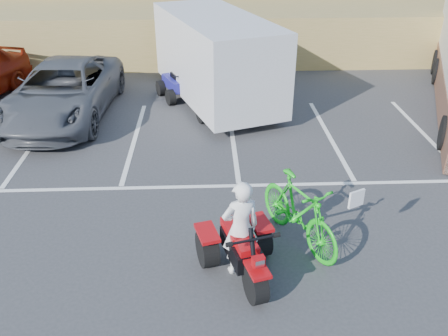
{
  "coord_description": "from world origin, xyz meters",
  "views": [
    {
      "loc": [
        -0.74,
        -6.89,
        5.59
      ],
      "look_at": [
        -0.39,
        1.44,
        1.0
      ],
      "focal_mm": 38.0,
      "sensor_mm": 36.0,
      "label": 1
    }
  ],
  "objects_px": {
    "red_trike_atv": "(243,275)",
    "rider": "(241,228)",
    "quad_atv_green": "(208,94)",
    "green_dirt_bike": "(299,211)",
    "cargo_trailer": "(216,57)",
    "quad_atv_blue": "(178,98)",
    "grey_pickup": "(63,91)"
  },
  "relations": [
    {
      "from": "red_trike_atv",
      "to": "rider",
      "type": "distance_m",
      "value": 0.91
    },
    {
      "from": "red_trike_atv",
      "to": "quad_atv_green",
      "type": "relative_size",
      "value": 1.09
    },
    {
      "from": "green_dirt_bike",
      "to": "quad_atv_green",
      "type": "xyz_separation_m",
      "value": [
        -1.58,
        8.18,
        -0.68
      ]
    },
    {
      "from": "cargo_trailer",
      "to": "quad_atv_green",
      "type": "distance_m",
      "value": 1.65
    },
    {
      "from": "red_trike_atv",
      "to": "rider",
      "type": "height_order",
      "value": "rider"
    },
    {
      "from": "green_dirt_bike",
      "to": "cargo_trailer",
      "type": "xyz_separation_m",
      "value": [
        -1.32,
        7.49,
        0.8
      ]
    },
    {
      "from": "cargo_trailer",
      "to": "quad_atv_blue",
      "type": "distance_m",
      "value": 1.98
    },
    {
      "from": "rider",
      "to": "quad_atv_green",
      "type": "height_order",
      "value": "rider"
    },
    {
      "from": "red_trike_atv",
      "to": "quad_atv_blue",
      "type": "bearing_deg",
      "value": 84.38
    },
    {
      "from": "rider",
      "to": "green_dirt_bike",
      "type": "height_order",
      "value": "rider"
    },
    {
      "from": "red_trike_atv",
      "to": "rider",
      "type": "bearing_deg",
      "value": 90.0
    },
    {
      "from": "green_dirt_bike",
      "to": "quad_atv_blue",
      "type": "height_order",
      "value": "green_dirt_bike"
    },
    {
      "from": "red_trike_atv",
      "to": "quad_atv_blue",
      "type": "height_order",
      "value": "red_trike_atv"
    },
    {
      "from": "rider",
      "to": "quad_atv_blue",
      "type": "relative_size",
      "value": 1.24
    },
    {
      "from": "grey_pickup",
      "to": "quad_atv_blue",
      "type": "height_order",
      "value": "grey_pickup"
    },
    {
      "from": "rider",
      "to": "quad_atv_green",
      "type": "xyz_separation_m",
      "value": [
        -0.44,
        8.96,
        -0.9
      ]
    },
    {
      "from": "cargo_trailer",
      "to": "quad_atv_blue",
      "type": "xyz_separation_m",
      "value": [
        -1.26,
        0.4,
        -1.48
      ]
    },
    {
      "from": "quad_atv_blue",
      "to": "rider",
      "type": "bearing_deg",
      "value": -103.45
    },
    {
      "from": "cargo_trailer",
      "to": "quad_atv_blue",
      "type": "relative_size",
      "value": 4.34
    },
    {
      "from": "grey_pickup",
      "to": "cargo_trailer",
      "type": "xyz_separation_m",
      "value": [
        4.59,
        1.03,
        0.68
      ]
    },
    {
      "from": "rider",
      "to": "quad_atv_green",
      "type": "bearing_deg",
      "value": -102.36
    },
    {
      "from": "grey_pickup",
      "to": "quad_atv_blue",
      "type": "distance_m",
      "value": 3.71
    },
    {
      "from": "grey_pickup",
      "to": "cargo_trailer",
      "type": "height_order",
      "value": "cargo_trailer"
    },
    {
      "from": "red_trike_atv",
      "to": "green_dirt_bike",
      "type": "xyz_separation_m",
      "value": [
        1.1,
        0.92,
        0.68
      ]
    },
    {
      "from": "cargo_trailer",
      "to": "quad_atv_green",
      "type": "xyz_separation_m",
      "value": [
        -0.25,
        0.69,
        -1.48
      ]
    },
    {
      "from": "green_dirt_bike",
      "to": "quad_atv_blue",
      "type": "distance_m",
      "value": 8.33
    },
    {
      "from": "quad_atv_green",
      "to": "quad_atv_blue",
      "type": "bearing_deg",
      "value": -150.21
    },
    {
      "from": "red_trike_atv",
      "to": "grey_pickup",
      "type": "distance_m",
      "value": 8.85
    },
    {
      "from": "cargo_trailer",
      "to": "red_trike_atv",
      "type": "bearing_deg",
      "value": -107.79
    },
    {
      "from": "green_dirt_bike",
      "to": "cargo_trailer",
      "type": "distance_m",
      "value": 7.65
    },
    {
      "from": "rider",
      "to": "grey_pickup",
      "type": "bearing_deg",
      "value": -71.77
    },
    {
      "from": "green_dirt_bike",
      "to": "cargo_trailer",
      "type": "height_order",
      "value": "cargo_trailer"
    }
  ]
}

